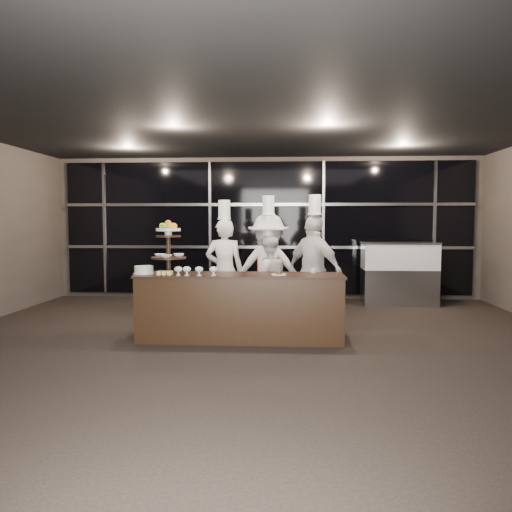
# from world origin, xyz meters

# --- Properties ---
(room) EXTENTS (10.00, 10.00, 10.00)m
(room) POSITION_xyz_m (0.00, 0.00, 1.50)
(room) COLOR black
(room) RESTS_ON ground
(window_wall) EXTENTS (8.60, 0.10, 2.80)m
(window_wall) POSITION_xyz_m (0.00, 4.94, 1.50)
(window_wall) COLOR black
(window_wall) RESTS_ON ground
(buffet_counter) EXTENTS (2.84, 0.74, 0.92)m
(buffet_counter) POSITION_xyz_m (-0.21, 1.17, 0.47)
(buffet_counter) COLOR black
(buffet_counter) RESTS_ON ground
(display_stand) EXTENTS (0.48, 0.48, 0.74)m
(display_stand) POSITION_xyz_m (-1.21, 1.17, 1.34)
(display_stand) COLOR black
(display_stand) RESTS_ON buffet_counter
(compotes) EXTENTS (0.59, 0.11, 0.12)m
(compotes) POSITION_xyz_m (-0.81, 0.95, 1.00)
(compotes) COLOR silver
(compotes) RESTS_ON buffet_counter
(layer_cake) EXTENTS (0.30, 0.30, 0.11)m
(layer_cake) POSITION_xyz_m (-1.55, 1.12, 0.97)
(layer_cake) COLOR white
(layer_cake) RESTS_ON buffet_counter
(pastry_squares) EXTENTS (0.20, 0.13, 0.05)m
(pastry_squares) POSITION_xyz_m (-1.22, 1.00, 0.95)
(pastry_squares) COLOR #F2D876
(pastry_squares) RESTS_ON buffet_counter
(small_plate) EXTENTS (0.20, 0.20, 0.05)m
(small_plate) POSITION_xyz_m (0.33, 1.07, 0.94)
(small_plate) COLOR white
(small_plate) RESTS_ON buffet_counter
(chef_cup) EXTENTS (0.08, 0.08, 0.07)m
(chef_cup) POSITION_xyz_m (0.81, 1.42, 0.96)
(chef_cup) COLOR white
(chef_cup) RESTS_ON buffet_counter
(display_case) EXTENTS (1.45, 0.63, 1.24)m
(display_case) POSITION_xyz_m (2.65, 4.30, 0.69)
(display_case) COLOR #A5A5AA
(display_case) RESTS_ON ground
(chef_a) EXTENTS (0.62, 0.41, 1.98)m
(chef_a) POSITION_xyz_m (-0.57, 2.32, 0.87)
(chef_a) COLOR silver
(chef_a) RESTS_ON ground
(chef_b) EXTENTS (0.84, 0.74, 1.73)m
(chef_b) POSITION_xyz_m (0.14, 2.22, 0.73)
(chef_b) COLOR silver
(chef_b) RESTS_ON ground
(chef_c) EXTENTS (1.16, 0.69, 2.06)m
(chef_c) POSITION_xyz_m (0.14, 2.35, 0.89)
(chef_c) COLOR silver
(chef_c) RESTS_ON ground
(chef_d) EXTENTS (1.04, 1.01, 2.05)m
(chef_d) POSITION_xyz_m (0.85, 1.97, 0.89)
(chef_d) COLOR silver
(chef_d) RESTS_ON ground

